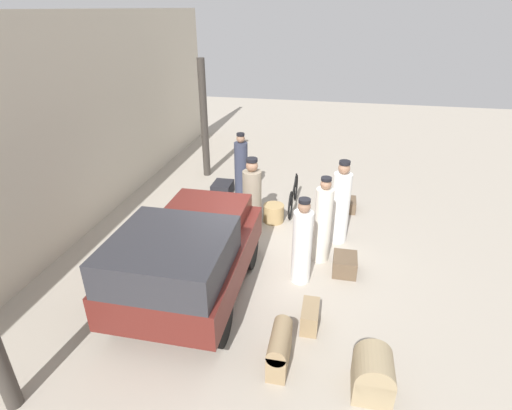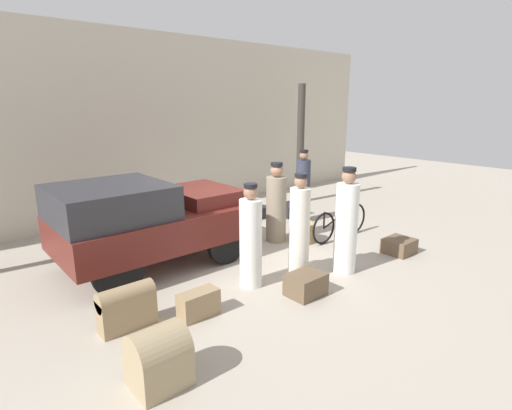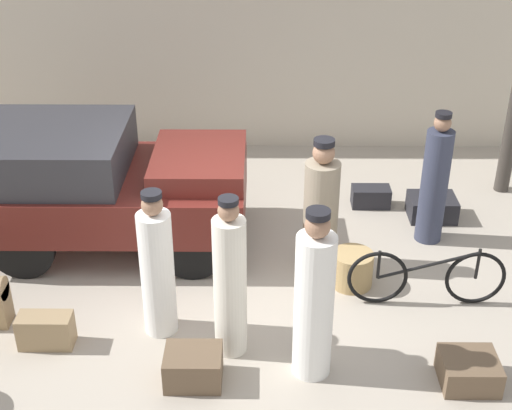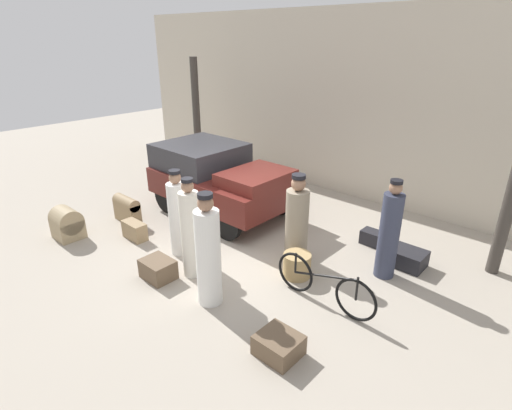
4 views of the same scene
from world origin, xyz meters
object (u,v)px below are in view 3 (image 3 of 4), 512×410
object	(u,v)px
porter_standing_middle	(435,183)
bicycle	(427,277)
trunk_large_brown	(46,330)
porter_carrying_trunk	(314,302)
trunk_wicker_pale	(193,367)
suitcase_tan_flat	(432,207)
trunk_umber_medium	(371,197)
wicker_basket	(352,269)
porter_with_bicycle	(321,210)
porter_lifting_near_truck	(157,269)
suitcase_black_upright	(469,371)
truck	(105,180)
conductor_in_dark_uniform	(230,283)

from	to	relation	value
porter_standing_middle	bicycle	bearing A→B (deg)	-103.24
trunk_large_brown	porter_carrying_trunk	bearing A→B (deg)	-7.64
bicycle	trunk_wicker_pale	xyz separation A→B (m)	(-2.49, -1.28, -0.18)
suitcase_tan_flat	trunk_umber_medium	xyz separation A→B (m)	(-0.79, 0.32, -0.01)
wicker_basket	bicycle	bearing A→B (deg)	-24.95
porter_with_bicycle	trunk_umber_medium	size ratio (longest dim) A/B	3.10
wicker_basket	porter_standing_middle	distance (m)	1.63
bicycle	trunk_wicker_pale	bearing A→B (deg)	-152.70
bicycle	suitcase_tan_flat	bearing A→B (deg)	75.96
porter_lifting_near_truck	wicker_basket	bearing A→B (deg)	21.76
porter_lifting_near_truck	suitcase_black_upright	distance (m)	3.24
wicker_basket	suitcase_black_upright	bearing A→B (deg)	-60.12
porter_standing_middle	suitcase_black_upright	xyz separation A→B (m)	(-0.16, -2.69, -0.67)
porter_with_bicycle	suitcase_tan_flat	size ratio (longest dim) A/B	2.63
truck	bicycle	bearing A→B (deg)	-19.38
trunk_large_brown	suitcase_black_upright	bearing A→B (deg)	-7.12
porter_lifting_near_truck	porter_with_bicycle	distance (m)	2.19
porter_lifting_near_truck	truck	bearing A→B (deg)	115.72
bicycle	porter_lifting_near_truck	world-z (taller)	porter_lifting_near_truck
wicker_basket	porter_lifting_near_truck	distance (m)	2.36
wicker_basket	porter_with_bicycle	world-z (taller)	porter_with_bicycle
suitcase_black_upright	trunk_wicker_pale	xyz separation A→B (m)	(-2.66, 0.00, 0.03)
bicycle	porter_lifting_near_truck	xyz separation A→B (m)	(-2.90, -0.49, 0.41)
truck	wicker_basket	xyz separation A→B (m)	(3.00, -0.97, -0.67)
truck	porter_with_bicycle	xyz separation A→B (m)	(2.65, -0.53, -0.13)
bicycle	suitcase_tan_flat	distance (m)	2.04
trunk_wicker_pale	trunk_umber_medium	distance (m)	4.19
wicker_basket	truck	bearing A→B (deg)	162.12
trunk_wicker_pale	truck	bearing A→B (deg)	116.26
conductor_in_dark_uniform	porter_lifting_near_truck	bearing A→B (deg)	157.35
porter_carrying_trunk	trunk_large_brown	bearing A→B (deg)	172.36
bicycle	suitcase_tan_flat	world-z (taller)	bicycle
porter_standing_middle	conductor_in_dark_uniform	distance (m)	3.31
suitcase_tan_flat	trunk_wicker_pale	xyz separation A→B (m)	(-2.98, -3.25, 0.02)
bicycle	porter_lifting_near_truck	size ratio (longest dim) A/B	1.06
wicker_basket	suitcase_tan_flat	bearing A→B (deg)	51.69
truck	trunk_large_brown	bearing A→B (deg)	-97.60
conductor_in_dark_uniform	suitcase_black_upright	size ratio (longest dim) A/B	3.24
suitcase_black_upright	bicycle	bearing A→B (deg)	97.55
bicycle	porter_with_bicycle	bearing A→B (deg)	144.83
porter_lifting_near_truck	suitcase_tan_flat	size ratio (longest dim) A/B	2.63
truck	suitcase_tan_flat	distance (m)	4.38
truck	porter_lifting_near_truck	xyz separation A→B (m)	(0.88, -1.82, -0.12)
truck	trunk_wicker_pale	world-z (taller)	truck
porter_with_bicycle	porter_carrying_trunk	xyz separation A→B (m)	(-0.21, -1.92, 0.08)
porter_standing_middle	suitcase_tan_flat	xyz separation A→B (m)	(0.16, 0.57, -0.66)
bicycle	conductor_in_dark_uniform	world-z (taller)	conductor_in_dark_uniform
porter_carrying_trunk	trunk_umber_medium	bearing A→B (deg)	73.02
porter_standing_middle	porter_lifting_near_truck	distance (m)	3.74
wicker_basket	conductor_in_dark_uniform	xyz separation A→B (m)	(-1.37, -1.17, 0.61)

